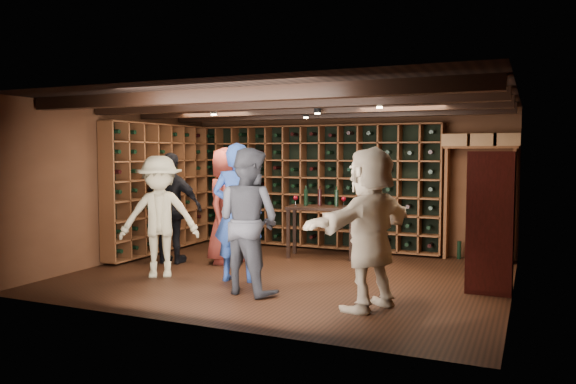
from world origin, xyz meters
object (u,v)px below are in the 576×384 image
at_px(man_blue_shirt, 237,212).
at_px(guest_red_floral, 226,205).
at_px(guest_khaki, 159,216).
at_px(guest_beige, 370,228).
at_px(man_grey_suit, 248,221).
at_px(display_cabinet, 490,225).
at_px(guest_woman_black, 171,208).
at_px(tasting_table, 322,212).

xyz_separation_m(man_blue_shirt, guest_red_floral, (-0.79, 1.07, -0.02)).
xyz_separation_m(guest_khaki, guest_beige, (3.18, -0.42, 0.06)).
bearing_deg(man_grey_suit, guest_red_floral, -39.52).
distance_m(display_cabinet, guest_beige, 1.82).
bearing_deg(guest_woman_black, man_grey_suit, 141.24).
relative_size(man_grey_suit, tasting_table, 1.48).
xyz_separation_m(display_cabinet, tasting_table, (-2.76, 1.34, -0.09)).
height_order(man_blue_shirt, man_grey_suit, man_blue_shirt).
bearing_deg(guest_khaki, man_grey_suit, -44.05).
bearing_deg(man_blue_shirt, man_grey_suit, 117.69).
distance_m(man_blue_shirt, man_grey_suit, 0.69).
height_order(guest_red_floral, tasting_table, guest_red_floral).
distance_m(man_grey_suit, guest_khaki, 1.63).
bearing_deg(guest_red_floral, guest_beige, -123.85).
distance_m(man_blue_shirt, guest_red_floral, 1.33).
bearing_deg(guest_beige, guest_woman_black, -86.00).
bearing_deg(guest_red_floral, man_blue_shirt, -146.61).
distance_m(display_cabinet, man_grey_suit, 3.06).
bearing_deg(guest_beige, guest_khaki, -73.69).
distance_m(guest_red_floral, tasting_table, 1.63).
relative_size(man_blue_shirt, man_grey_suit, 1.04).
relative_size(man_blue_shirt, guest_woman_black, 1.07).
relative_size(guest_khaki, tasting_table, 1.40).
bearing_deg(tasting_table, guest_woman_black, -154.73).
height_order(guest_red_floral, guest_beige, guest_red_floral).
distance_m(display_cabinet, guest_khaki, 4.47).
bearing_deg(man_grey_suit, man_blue_shirt, -37.04).
bearing_deg(guest_woman_black, guest_red_floral, -161.60).
bearing_deg(man_blue_shirt, display_cabinet, -178.97).
xyz_separation_m(man_blue_shirt, man_grey_suit, (0.44, -0.52, -0.04)).
bearing_deg(display_cabinet, guest_woman_black, -178.93).
distance_m(display_cabinet, guest_red_floral, 4.01).
height_order(display_cabinet, guest_woman_black, guest_woman_black).
bearing_deg(guest_red_floral, tasting_table, -52.67).
distance_m(guest_beige, tasting_table, 3.16).
relative_size(guest_red_floral, guest_woman_black, 1.05).
bearing_deg(guest_beige, man_blue_shirt, -83.02).
xyz_separation_m(display_cabinet, man_grey_suit, (-2.77, -1.30, 0.06)).
bearing_deg(guest_khaki, man_blue_shirt, -22.72).
bearing_deg(display_cabinet, guest_khaki, -167.48).
distance_m(guest_red_floral, guest_beige, 3.28).
distance_m(guest_red_floral, guest_khaki, 1.32).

